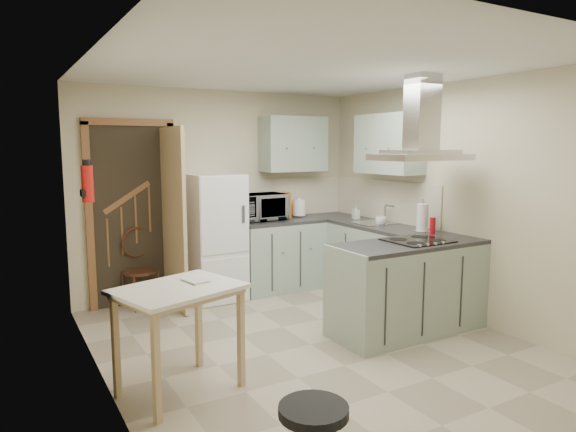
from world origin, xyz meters
TOP-DOWN VIEW (x-y plane):
  - floor at (0.00, 0.00)m, footprint 4.20×4.20m
  - ceiling at (0.00, 0.00)m, footprint 4.20×4.20m
  - back_wall at (0.00, 2.10)m, footprint 3.60×0.00m
  - left_wall at (-1.80, 0.00)m, footprint 0.00×4.20m
  - right_wall at (1.80, 0.00)m, footprint 0.00×4.20m
  - doorway at (-1.10, 2.07)m, footprint 1.10×0.12m
  - fridge at (-0.20, 1.80)m, footprint 0.60×0.60m
  - counter_back at (0.66, 1.80)m, footprint 1.08×0.60m
  - counter_right at (1.50, 1.12)m, footprint 0.60×1.95m
  - splashback at (0.96, 2.09)m, footprint 1.68×0.02m
  - wall_cabinet_back at (0.95, 1.93)m, footprint 0.85×0.35m
  - wall_cabinet_right at (1.62, 0.85)m, footprint 0.35×0.90m
  - peninsula at (1.02, -0.18)m, footprint 1.55×0.65m
  - hob at (1.12, -0.18)m, footprint 0.58×0.50m
  - extractor_hood at (1.12, -0.18)m, footprint 0.90×0.55m
  - sink at (1.50, 0.95)m, footprint 0.45×0.40m
  - fire_extinguisher at (-1.74, 0.90)m, footprint 0.10×0.10m
  - drop_leaf_table at (-1.33, -0.28)m, footprint 1.01×0.87m
  - bentwood_chair at (-1.07, 1.93)m, footprint 0.43×0.43m
  - microwave at (0.45, 1.87)m, footprint 0.62×0.43m
  - kettle at (1.01, 1.88)m, footprint 0.22×0.22m
  - cereal_box at (0.86, 1.94)m, footprint 0.17×0.23m
  - soap_bottle at (1.55, 1.37)m, footprint 0.09×0.09m
  - paper_towel at (1.57, 0.21)m, footprint 0.14×0.14m
  - cup at (1.49, 0.80)m, footprint 0.17×0.17m
  - red_bottle at (1.55, 0.04)m, footprint 0.08×0.08m
  - book at (-1.24, -0.21)m, footprint 0.19×0.23m

SIDE VIEW (x-z plane):
  - floor at x=0.00m, z-range 0.00..0.00m
  - drop_leaf_table at x=-1.33m, z-range 0.00..0.81m
  - bentwood_chair at x=-1.07m, z-range 0.00..0.82m
  - counter_back at x=0.66m, z-range 0.00..0.90m
  - counter_right at x=1.50m, z-range 0.00..0.90m
  - peninsula at x=1.02m, z-range 0.00..0.90m
  - fridge at x=-0.20m, z-range 0.00..1.50m
  - book at x=-1.24m, z-range 0.81..0.90m
  - sink at x=1.50m, z-range 0.90..0.91m
  - hob at x=1.12m, z-range 0.90..0.91m
  - cup at x=1.49m, z-range 0.90..1.00m
  - soap_bottle at x=1.55m, z-range 0.90..1.07m
  - red_bottle at x=1.55m, z-range 0.90..1.08m
  - kettle at x=1.01m, z-range 0.90..1.15m
  - doorway at x=-1.10m, z-range 0.00..2.10m
  - paper_towel at x=1.57m, z-range 0.90..1.21m
  - cereal_box at x=0.86m, z-range 0.90..1.22m
  - microwave at x=0.45m, z-range 0.90..1.23m
  - splashback at x=0.96m, z-range 0.90..1.40m
  - back_wall at x=0.00m, z-range -0.55..3.05m
  - left_wall at x=-1.80m, z-range -0.85..3.35m
  - right_wall at x=1.80m, z-range -0.85..3.35m
  - fire_extinguisher at x=-1.74m, z-range 1.34..1.66m
  - extractor_hood at x=1.12m, z-range 1.67..1.77m
  - wall_cabinet_back at x=0.95m, z-range 1.50..2.20m
  - wall_cabinet_right at x=1.62m, z-range 1.50..2.20m
  - ceiling at x=0.00m, z-range 2.50..2.50m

